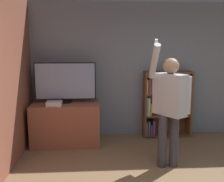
{
  "coord_description": "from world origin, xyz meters",
  "views": [
    {
      "loc": [
        -1.06,
        -2.45,
        1.83
      ],
      "look_at": [
        -0.78,
        1.76,
        1.11
      ],
      "focal_mm": 42.0,
      "sensor_mm": 36.0,
      "label": 1
    }
  ],
  "objects_px": {
    "television": "(65,82)",
    "game_console": "(54,104)",
    "bookshelf": "(163,105)",
    "person": "(170,102)"
  },
  "relations": [
    {
      "from": "game_console",
      "to": "bookshelf",
      "type": "xyz_separation_m",
      "value": [
        2.1,
        0.5,
        -0.16
      ]
    },
    {
      "from": "game_console",
      "to": "person",
      "type": "xyz_separation_m",
      "value": [
        1.83,
        -0.89,
        0.2
      ]
    },
    {
      "from": "game_console",
      "to": "person",
      "type": "distance_m",
      "value": 2.05
    },
    {
      "from": "television",
      "to": "game_console",
      "type": "height_order",
      "value": "television"
    },
    {
      "from": "television",
      "to": "bookshelf",
      "type": "bearing_deg",
      "value": 7.14
    },
    {
      "from": "television",
      "to": "game_console",
      "type": "relative_size",
      "value": 4.18
    },
    {
      "from": "television",
      "to": "person",
      "type": "relative_size",
      "value": 0.58
    },
    {
      "from": "television",
      "to": "game_console",
      "type": "bearing_deg",
      "value": -124.6
    },
    {
      "from": "person",
      "to": "game_console",
      "type": "bearing_deg",
      "value": -150.78
    },
    {
      "from": "television",
      "to": "bookshelf",
      "type": "height_order",
      "value": "television"
    }
  ]
}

